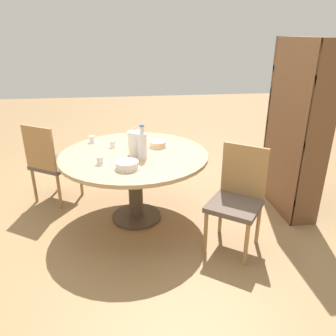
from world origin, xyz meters
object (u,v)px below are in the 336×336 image
water_bottle (142,145)px  cake_main (127,165)px  chair_a (51,162)px  bookshelf (293,132)px  cake_second (158,144)px  cup_b (100,161)px  coffee_pot (135,142)px  chair_b (237,197)px  cup_c (92,140)px  cup_a (113,144)px

water_bottle → cake_main: 0.29m
chair_a → bookshelf: bookshelf is taller
chair_a → water_bottle: 1.23m
chair_a → water_bottle: bearing=179.2°
cake_main → cake_second: cake_main is taller
water_bottle → cup_b: bearing=-77.5°
coffee_pot → chair_b: bearing=58.3°
cake_main → cup_b: cup_b is taller
coffee_pot → cake_second: size_ratio=1.39×
chair_a → bookshelf: (0.43, 2.54, 0.38)m
bookshelf → cup_c: bearing=80.7°
chair_b → cup_b: 1.25m
bookshelf → cup_a: bookshelf is taller
chair_a → cup_a: bearing=-169.1°
chair_a → bookshelf: bearing=-157.4°
cup_a → chair_a: bearing=-111.3°
chair_b → cup_a: size_ratio=7.98×
cup_b → chair_a: bearing=-140.4°
cup_b → cake_main: bearing=59.7°
chair_a → chair_b: (1.06, 1.78, 0.00)m
coffee_pot → cake_main: size_ratio=1.18×
cup_b → cup_c: 0.64m
cake_main → cup_a: (-0.59, -0.14, -0.00)m
chair_a → cup_b: bearing=161.9°
bookshelf → cake_second: bookshelf is taller
chair_b → cake_main: (-0.19, -0.94, 0.27)m
chair_b → water_bottle: bearing=-171.2°
cake_main → bookshelf: bearing=104.2°
coffee_pot → water_bottle: 0.13m
bookshelf → cup_a: 1.85m
bookshelf → water_bottle: (0.21, -1.56, -0.01)m
cup_b → cup_a: bearing=167.4°
chair_a → chair_b: size_ratio=1.00×
cake_main → cup_a: 0.61m
coffee_pot → cake_main: 0.36m
chair_b → cake_second: 0.99m
chair_a → cup_b: size_ratio=7.98×
chair_b → cup_c: 1.64m
bookshelf → cup_a: (-0.16, -1.84, -0.11)m
cake_main → cup_b: bearing=-120.3°
coffee_pot → cup_a: 0.35m
cup_a → cup_c: size_ratio=1.00×
water_bottle → cake_main: bearing=-33.1°
coffee_pot → cup_b: coffee_pot is taller
cup_a → cup_c: same height
cup_b → bookshelf: bearing=98.6°
bookshelf → cup_b: size_ratio=15.40×
bookshelf → cup_b: bearing=98.6°
cake_main → chair_b: bearing=78.3°
bookshelf → cake_second: bearing=85.7°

